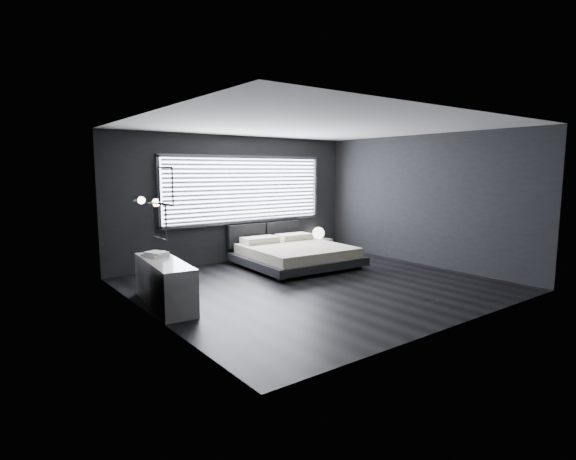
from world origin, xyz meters
TOP-DOWN VIEW (x-y plane):
  - room at (0.00, 0.00)m, footprint 6.04×6.00m
  - window at (0.20, 2.70)m, footprint 4.14×0.09m
  - headboard at (0.66, 2.64)m, footprint 1.96×0.16m
  - sconce_near at (-2.88, 0.05)m, footprint 0.18×0.11m
  - sconce_far at (-2.88, 0.65)m, footprint 0.18×0.11m
  - wall_art_upper at (-2.98, -0.55)m, footprint 0.01×0.48m
  - wall_art_lower at (-2.98, -0.30)m, footprint 0.01×0.48m
  - bed at (0.66, 1.46)m, footprint 2.34×2.24m
  - nightstand at (2.21, 2.50)m, footprint 0.59×0.51m
  - orb_lamp at (2.18, 2.48)m, footprint 0.30×0.30m
  - dresser at (-2.65, 0.43)m, footprint 0.67×1.78m
  - book_stack at (-2.63, 0.81)m, footprint 0.37×0.43m

SIDE VIEW (x-z plane):
  - nightstand at x=2.21m, z-range 0.00..0.32m
  - bed at x=0.66m, z-range -0.02..0.56m
  - dresser at x=-2.65m, z-range 0.00..0.69m
  - orb_lamp at x=2.18m, z-range 0.32..0.62m
  - headboard at x=0.66m, z-range 0.31..0.83m
  - book_stack at x=-2.63m, z-range 0.69..0.77m
  - wall_art_lower at x=-2.98m, z-range 1.14..1.62m
  - room at x=0.00m, z-range 0.00..2.80m
  - sconce_near at x=-2.88m, z-range 1.55..1.66m
  - sconce_far at x=-2.88m, z-range 1.55..1.66m
  - window at x=0.20m, z-range 0.85..2.37m
  - wall_art_upper at x=-2.98m, z-range 1.61..2.09m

